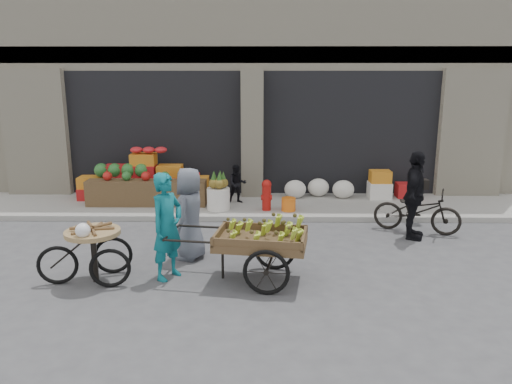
{
  "coord_description": "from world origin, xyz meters",
  "views": [
    {
      "loc": [
        0.25,
        -7.42,
        3.2
      ],
      "look_at": [
        0.14,
        1.25,
        1.1
      ],
      "focal_mm": 35.0,
      "sensor_mm": 36.0,
      "label": 1
    }
  ],
  "objects_px": {
    "banana_cart": "(258,237)",
    "vendor_woman": "(167,226)",
    "tricycle_cart": "(93,247)",
    "fire_hydrant": "(267,194)",
    "orange_bucket": "(289,204)",
    "pineapple_bin": "(218,199)",
    "bicycle": "(417,211)",
    "cyclist": "(414,195)",
    "vendor_grey": "(190,214)",
    "seated_person": "(237,184)"
  },
  "relations": [
    {
      "from": "pineapple_bin",
      "to": "orange_bucket",
      "type": "height_order",
      "value": "pineapple_bin"
    },
    {
      "from": "seated_person",
      "to": "banana_cart",
      "type": "relative_size",
      "value": 0.38
    },
    {
      "from": "fire_hydrant",
      "to": "pineapple_bin",
      "type": "bearing_deg",
      "value": 177.4
    },
    {
      "from": "orange_bucket",
      "to": "bicycle",
      "type": "height_order",
      "value": "bicycle"
    },
    {
      "from": "pineapple_bin",
      "to": "banana_cart",
      "type": "distance_m",
      "value": 3.86
    },
    {
      "from": "tricycle_cart",
      "to": "pineapple_bin",
      "type": "bearing_deg",
      "value": 55.19
    },
    {
      "from": "fire_hydrant",
      "to": "cyclist",
      "type": "relative_size",
      "value": 0.41
    },
    {
      "from": "tricycle_cart",
      "to": "fire_hydrant",
      "type": "bearing_deg",
      "value": 42.26
    },
    {
      "from": "fire_hydrant",
      "to": "bicycle",
      "type": "xyz_separation_m",
      "value": [
        3.05,
        -1.19,
        -0.05
      ]
    },
    {
      "from": "fire_hydrant",
      "to": "vendor_woman",
      "type": "bearing_deg",
      "value": -113.84
    },
    {
      "from": "vendor_woman",
      "to": "bicycle",
      "type": "relative_size",
      "value": 0.99
    },
    {
      "from": "orange_bucket",
      "to": "vendor_grey",
      "type": "height_order",
      "value": "vendor_grey"
    },
    {
      "from": "pineapple_bin",
      "to": "seated_person",
      "type": "relative_size",
      "value": 0.56
    },
    {
      "from": "pineapple_bin",
      "to": "bicycle",
      "type": "height_order",
      "value": "bicycle"
    },
    {
      "from": "fire_hydrant",
      "to": "banana_cart",
      "type": "bearing_deg",
      "value": -92.59
    },
    {
      "from": "pineapple_bin",
      "to": "orange_bucket",
      "type": "bearing_deg",
      "value": -3.58
    },
    {
      "from": "pineapple_bin",
      "to": "vendor_grey",
      "type": "relative_size",
      "value": 0.32
    },
    {
      "from": "orange_bucket",
      "to": "cyclist",
      "type": "xyz_separation_m",
      "value": [
        2.35,
        -1.54,
        0.6
      ]
    },
    {
      "from": "pineapple_bin",
      "to": "vendor_woman",
      "type": "height_order",
      "value": "vendor_woman"
    },
    {
      "from": "vendor_woman",
      "to": "bicycle",
      "type": "bearing_deg",
      "value": -30.61
    },
    {
      "from": "pineapple_bin",
      "to": "banana_cart",
      "type": "relative_size",
      "value": 0.21
    },
    {
      "from": "tricycle_cart",
      "to": "bicycle",
      "type": "bearing_deg",
      "value": 12.06
    },
    {
      "from": "pineapple_bin",
      "to": "cyclist",
      "type": "relative_size",
      "value": 0.3
    },
    {
      "from": "pineapple_bin",
      "to": "tricycle_cart",
      "type": "height_order",
      "value": "tricycle_cart"
    },
    {
      "from": "pineapple_bin",
      "to": "orange_bucket",
      "type": "xyz_separation_m",
      "value": [
        1.6,
        -0.1,
        -0.1
      ]
    },
    {
      "from": "seated_person",
      "to": "tricycle_cart",
      "type": "height_order",
      "value": "seated_person"
    },
    {
      "from": "vendor_woman",
      "to": "vendor_grey",
      "type": "xyz_separation_m",
      "value": [
        0.23,
        0.87,
        -0.04
      ]
    },
    {
      "from": "fire_hydrant",
      "to": "orange_bucket",
      "type": "height_order",
      "value": "fire_hydrant"
    },
    {
      "from": "tricycle_cart",
      "to": "banana_cart",
      "type": "bearing_deg",
      "value": -10.41
    },
    {
      "from": "banana_cart",
      "to": "vendor_woman",
      "type": "bearing_deg",
      "value": -175.84
    },
    {
      "from": "seated_person",
      "to": "vendor_woman",
      "type": "relative_size",
      "value": 0.55
    },
    {
      "from": "pineapple_bin",
      "to": "tricycle_cart",
      "type": "relative_size",
      "value": 0.36
    },
    {
      "from": "cyclist",
      "to": "fire_hydrant",
      "type": "bearing_deg",
      "value": 81.82
    },
    {
      "from": "bicycle",
      "to": "tricycle_cart",
      "type": "bearing_deg",
      "value": 134.88
    },
    {
      "from": "banana_cart",
      "to": "tricycle_cart",
      "type": "height_order",
      "value": "banana_cart"
    },
    {
      "from": "vendor_grey",
      "to": "vendor_woman",
      "type": "bearing_deg",
      "value": -1.9
    },
    {
      "from": "seated_person",
      "to": "banana_cart",
      "type": "bearing_deg",
      "value": -92.97
    },
    {
      "from": "seated_person",
      "to": "fire_hydrant",
      "type": "bearing_deg",
      "value": -52.88
    },
    {
      "from": "seated_person",
      "to": "vendor_grey",
      "type": "relative_size",
      "value": 0.58
    },
    {
      "from": "tricycle_cart",
      "to": "cyclist",
      "type": "bearing_deg",
      "value": 9.32
    },
    {
      "from": "banana_cart",
      "to": "vendor_woman",
      "type": "xyz_separation_m",
      "value": [
        -1.41,
        0.11,
        0.13
      ]
    },
    {
      "from": "pineapple_bin",
      "to": "vendor_woman",
      "type": "distance_m",
      "value": 3.68
    },
    {
      "from": "fire_hydrant",
      "to": "cyclist",
      "type": "bearing_deg",
      "value": -29.12
    },
    {
      "from": "orange_bucket",
      "to": "banana_cart",
      "type": "xyz_separation_m",
      "value": [
        -0.67,
        -3.63,
        0.45
      ]
    },
    {
      "from": "orange_bucket",
      "to": "vendor_grey",
      "type": "bearing_deg",
      "value": -124.9
    },
    {
      "from": "pineapple_bin",
      "to": "cyclist",
      "type": "height_order",
      "value": "cyclist"
    },
    {
      "from": "fire_hydrant",
      "to": "cyclist",
      "type": "xyz_separation_m",
      "value": [
        2.85,
        -1.59,
        0.36
      ]
    },
    {
      "from": "fire_hydrant",
      "to": "seated_person",
      "type": "relative_size",
      "value": 0.76
    },
    {
      "from": "fire_hydrant",
      "to": "bicycle",
      "type": "relative_size",
      "value": 0.41
    },
    {
      "from": "cyclist",
      "to": "bicycle",
      "type": "bearing_deg",
      "value": -5.63
    }
  ]
}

